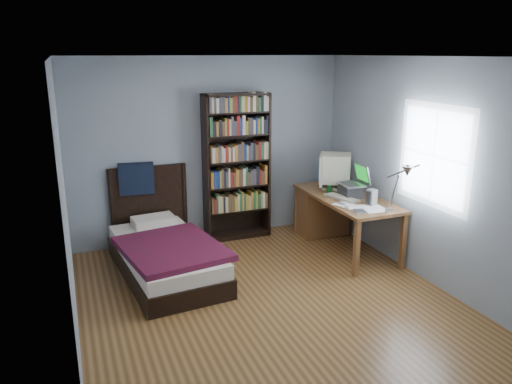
% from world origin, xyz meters
% --- Properties ---
extents(room, '(4.20, 4.24, 2.50)m').
position_xyz_m(room, '(0.03, -0.00, 1.25)').
color(room, brown).
rests_on(room, ground).
extents(desk, '(0.75, 1.68, 0.73)m').
position_xyz_m(desk, '(1.51, 1.43, 0.42)').
color(desk, brown).
rests_on(desk, floor).
extents(crt_monitor, '(0.60, 0.54, 0.49)m').
position_xyz_m(crt_monitor, '(1.54, 1.38, 1.01)').
color(crt_monitor, beige).
rests_on(crt_monitor, desk).
extents(laptop, '(0.36, 0.36, 0.42)m').
position_xyz_m(laptop, '(1.56, 0.93, 0.85)').
color(laptop, '#2D2D30').
rests_on(laptop, desk).
extents(desk_lamp, '(0.26, 0.57, 0.67)m').
position_xyz_m(desk_lamp, '(1.50, -0.18, 1.27)').
color(desk_lamp, '#99999E').
rests_on(desk_lamp, desk).
extents(keyboard, '(0.32, 0.50, 0.04)m').
position_xyz_m(keyboard, '(1.38, 0.89, 0.75)').
color(keyboard, '#B5AF97').
rests_on(keyboard, desk).
extents(speaker, '(0.12, 0.12, 0.20)m').
position_xyz_m(speaker, '(1.59, 0.53, 0.83)').
color(speaker, gray).
rests_on(speaker, desk).
extents(soda_can, '(0.07, 0.07, 0.12)m').
position_xyz_m(soda_can, '(1.36, 1.16, 0.79)').
color(soda_can, '#083D0C').
rests_on(soda_can, desk).
extents(mouse, '(0.06, 0.11, 0.04)m').
position_xyz_m(mouse, '(1.49, 1.23, 0.75)').
color(mouse, silver).
rests_on(mouse, desk).
extents(phone_silver, '(0.07, 0.11, 0.02)m').
position_xyz_m(phone_silver, '(1.26, 0.67, 0.74)').
color(phone_silver, '#ADADB1').
rests_on(phone_silver, desk).
extents(phone_grey, '(0.08, 0.10, 0.02)m').
position_xyz_m(phone_grey, '(1.24, 0.52, 0.74)').
color(phone_grey, gray).
rests_on(phone_grey, desk).
extents(external_drive, '(0.15, 0.15, 0.03)m').
position_xyz_m(external_drive, '(1.29, 0.32, 0.74)').
color(external_drive, gray).
rests_on(external_drive, desk).
extents(bookshelf, '(0.91, 0.30, 2.02)m').
position_xyz_m(bookshelf, '(0.33, 1.94, 1.01)').
color(bookshelf, black).
rests_on(bookshelf, floor).
extents(bed, '(1.22, 2.09, 1.16)m').
position_xyz_m(bed, '(-0.87, 1.14, 0.26)').
color(bed, black).
rests_on(bed, floor).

